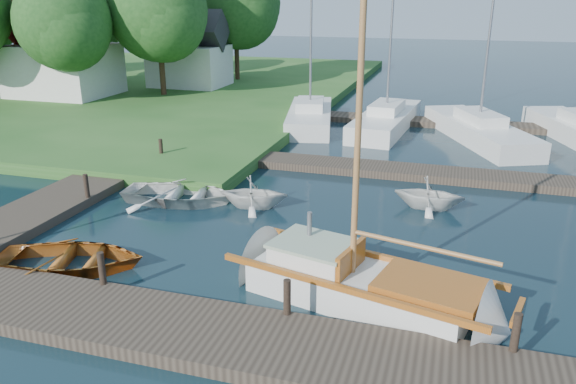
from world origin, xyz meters
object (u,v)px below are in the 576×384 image
(sailboat, at_px, (366,288))
(house_c, at_px, (189,56))
(mooring_post_1, at_px, (102,268))
(mooring_post_3, at_px, (516,332))
(tender_a, at_px, (180,191))
(tree_2, at_px, (64,21))
(tree_3, at_px, (158,10))
(mooring_post_5, at_px, (161,149))
(tender_d, at_px, (430,191))
(mooring_post_2, at_px, (287,297))
(dinghy, at_px, (70,255))
(marina_boat_1, at_px, (386,118))
(tender_b, at_px, (254,190))
(house_a, at_px, (62,56))
(mooring_post_4, at_px, (86,186))
(marina_boat_0, at_px, (310,115))
(marina_boat_2, at_px, (479,129))
(tree_7, at_px, (235,2))

(sailboat, height_order, house_c, sailboat)
(mooring_post_1, distance_m, sailboat, 6.14)
(mooring_post_3, relative_size, tender_a, 0.20)
(tree_2, distance_m, tree_3, 5.68)
(mooring_post_5, bearing_deg, tender_d, -10.04)
(mooring_post_2, relative_size, tender_d, 0.35)
(dinghy, height_order, tree_2, tree_2)
(house_c, bearing_deg, mooring_post_3, -53.47)
(tender_d, bearing_deg, marina_boat_1, 17.13)
(tender_a, height_order, tender_b, tender_b)
(tender_a, height_order, house_a, house_a)
(marina_boat_1, bearing_deg, tender_b, 173.36)
(mooring_post_4, xyz_separation_m, mooring_post_5, (0.00, 5.00, 0.00))
(marina_boat_0, xyz_separation_m, house_a, (-16.99, 2.01, 2.39))
(marina_boat_0, height_order, house_c, marina_boat_0)
(dinghy, relative_size, marina_boat_0, 0.36)
(dinghy, relative_size, tender_b, 1.68)
(house_a, distance_m, house_c, 8.49)
(mooring_post_1, bearing_deg, mooring_post_5, 111.80)
(mooring_post_3, bearing_deg, sailboat, 154.11)
(sailboat, relative_size, tender_d, 4.34)
(mooring_post_1, xyz_separation_m, mooring_post_3, (9.00, 0.00, 0.00))
(mooring_post_3, relative_size, dinghy, 0.21)
(marina_boat_1, relative_size, tree_2, 1.46)
(marina_boat_2, bearing_deg, dinghy, 125.16)
(house_a, height_order, house_c, house_a)
(mooring_post_5, distance_m, tree_7, 22.32)
(tender_b, relative_size, tender_d, 0.99)
(mooring_post_2, distance_m, tree_2, 27.64)
(mooring_post_5, relative_size, dinghy, 0.21)
(sailboat, bearing_deg, tree_3, 142.22)
(tender_b, height_order, tree_2, tree_2)
(sailboat, bearing_deg, mooring_post_2, -120.14)
(tender_b, xyz_separation_m, tree_3, (-12.37, 16.59, 5.22))
(tree_3, bearing_deg, tender_a, -59.84)
(dinghy, relative_size, house_c, 0.72)
(mooring_post_3, bearing_deg, tree_2, 141.56)
(dinghy, height_order, tree_3, tree_3)
(house_a, bearing_deg, mooring_post_3, -38.93)
(marina_boat_0, bearing_deg, tree_2, 77.54)
(mooring_post_4, distance_m, dinghy, 4.72)
(dinghy, height_order, tree_7, tree_7)
(tender_a, bearing_deg, mooring_post_1, -175.55)
(marina_boat_1, distance_m, tree_7, 18.41)
(house_c, distance_m, tree_3, 5.10)
(tender_b, bearing_deg, house_c, 22.43)
(marina_boat_2, relative_size, tree_2, 1.46)
(tender_a, xyz_separation_m, tree_3, (-9.80, 16.86, 5.41))
(mooring_post_2, height_order, tender_d, tender_d)
(mooring_post_5, bearing_deg, mooring_post_3, -37.57)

